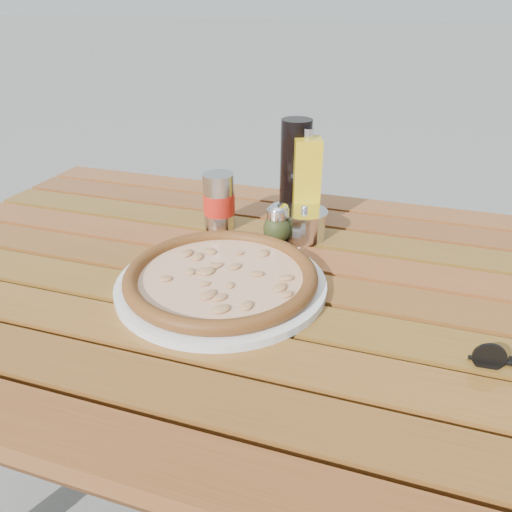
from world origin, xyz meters
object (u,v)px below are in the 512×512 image
(dark_bottle, at_px, (295,171))
(table, at_px, (253,311))
(pizza, at_px, (221,276))
(pepper_shaker, at_px, (279,223))
(plate, at_px, (221,284))
(olive_oil_cruet, at_px, (306,182))
(parmesan_tin, at_px, (304,223))
(oregano_shaker, at_px, (277,225))
(soda_can, at_px, (219,202))

(dark_bottle, bearing_deg, table, -90.77)
(pizza, xyz_separation_m, dark_bottle, (0.04, 0.33, 0.09))
(pepper_shaker, bearing_deg, plate, -100.85)
(dark_bottle, bearing_deg, olive_oil_cruet, -41.25)
(parmesan_tin, bearing_deg, plate, -109.60)
(pizza, height_order, dark_bottle, dark_bottle)
(oregano_shaker, distance_m, dark_bottle, 0.15)
(pizza, distance_m, dark_bottle, 0.35)
(plate, distance_m, dark_bottle, 0.35)
(oregano_shaker, distance_m, olive_oil_cruet, 0.13)
(table, bearing_deg, dark_bottle, 89.23)
(plate, bearing_deg, oregano_shaker, 78.71)
(table, bearing_deg, oregano_shaker, 89.15)
(olive_oil_cruet, bearing_deg, plate, -103.47)
(dark_bottle, distance_m, olive_oil_cruet, 0.04)
(table, xyz_separation_m, pizza, (-0.04, -0.05, 0.10))
(table, bearing_deg, olive_oil_cruet, 81.97)
(oregano_shaker, bearing_deg, dark_bottle, 89.33)
(pizza, distance_m, oregano_shaker, 0.20)
(table, distance_m, plate, 0.11)
(pizza, bearing_deg, table, 55.44)
(plate, distance_m, olive_oil_cruet, 0.33)
(table, bearing_deg, pepper_shaker, 88.91)
(dark_bottle, height_order, parmesan_tin, dark_bottle)
(olive_oil_cruet, bearing_deg, pepper_shaker, -109.27)
(pizza, xyz_separation_m, pepper_shaker, (0.04, 0.21, 0.02))
(pepper_shaker, height_order, soda_can, soda_can)
(oregano_shaker, height_order, soda_can, soda_can)
(oregano_shaker, bearing_deg, table, -90.85)
(table, relative_size, soda_can, 11.67)
(dark_bottle, relative_size, olive_oil_cruet, 1.05)
(table, height_order, plate, plate)
(parmesan_tin, bearing_deg, oregano_shaker, -138.06)
(dark_bottle, height_order, olive_oil_cruet, dark_bottle)
(plate, xyz_separation_m, pepper_shaker, (0.04, 0.21, 0.03))
(table, distance_m, oregano_shaker, 0.18)
(soda_can, bearing_deg, olive_oil_cruet, 23.12)
(soda_can, relative_size, parmesan_tin, 1.01)
(dark_bottle, distance_m, parmesan_tin, 0.13)
(pepper_shaker, xyz_separation_m, parmesan_tin, (0.05, 0.03, -0.01))
(pepper_shaker, height_order, dark_bottle, dark_bottle)
(table, xyz_separation_m, oregano_shaker, (0.00, 0.15, 0.11))
(olive_oil_cruet, bearing_deg, pizza, -103.47)
(oregano_shaker, relative_size, olive_oil_cruet, 0.39)
(plate, xyz_separation_m, oregano_shaker, (0.04, 0.20, 0.03))
(table, xyz_separation_m, soda_can, (-0.13, 0.18, 0.13))
(plate, height_order, pepper_shaker, pepper_shaker)
(pepper_shaker, distance_m, olive_oil_cruet, 0.11)
(pizza, relative_size, pepper_shaker, 4.04)
(oregano_shaker, bearing_deg, plate, -101.29)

